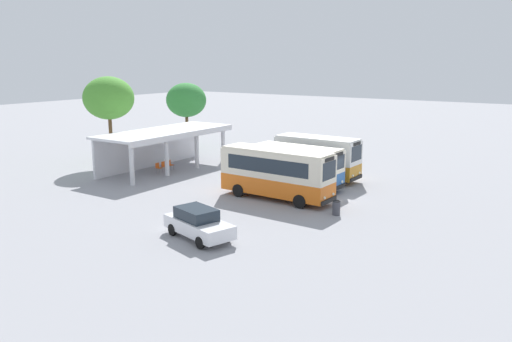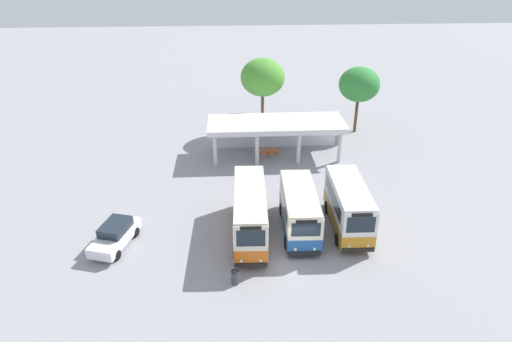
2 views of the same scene
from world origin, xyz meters
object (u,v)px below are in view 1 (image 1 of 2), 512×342
object	(u,v)px
parked_car_flank	(198,223)
waiting_chair_middle_seat	(170,164)
city_bus_middle_cream	(317,156)
litter_bin_apron	(336,208)
city_bus_second_in_row	(297,165)
city_bus_nearest_orange	(277,172)
waiting_chair_second_from_end	(164,166)
waiting_chair_end_by_column	(158,167)

from	to	relation	value
parked_car_flank	waiting_chair_middle_seat	distance (m)	17.77
city_bus_middle_cream	litter_bin_apron	size ratio (longest dim) A/B	7.56
city_bus_second_in_row	litter_bin_apron	size ratio (longest dim) A/B	7.62
city_bus_second_in_row	parked_car_flank	world-z (taller)	city_bus_second_in_row
city_bus_nearest_orange	litter_bin_apron	size ratio (longest dim) A/B	8.96
litter_bin_apron	city_bus_nearest_orange	bearing A→B (deg)	77.30
city_bus_second_in_row	city_bus_middle_cream	bearing A→B (deg)	1.88
city_bus_second_in_row	waiting_chair_middle_seat	distance (m)	12.20
city_bus_second_in_row	waiting_chair_second_from_end	distance (m)	12.23
waiting_chair_second_from_end	city_bus_nearest_orange	bearing A→B (deg)	-100.44
city_bus_second_in_row	litter_bin_apron	bearing A→B (deg)	-130.73
waiting_chair_second_from_end	waiting_chair_middle_seat	bearing A→B (deg)	1.38
city_bus_middle_cream	parked_car_flank	xyz separation A→B (m)	(-15.84, -1.11, -1.03)
city_bus_second_in_row	waiting_chair_second_from_end	bearing A→B (deg)	95.38
city_bus_nearest_orange	litter_bin_apron	distance (m)	5.26
city_bus_nearest_orange	waiting_chair_end_by_column	xyz separation A→B (m)	(1.59, 12.45, -1.36)
waiting_chair_end_by_column	litter_bin_apron	distance (m)	17.59
city_bus_second_in_row	waiting_chair_middle_seat	bearing A→B (deg)	92.03
city_bus_nearest_orange	city_bus_second_in_row	distance (m)	3.46
city_bus_second_in_row	waiting_chair_middle_seat	size ratio (longest dim) A/B	7.97
city_bus_middle_cream	waiting_chair_second_from_end	size ratio (longest dim) A/B	7.91
city_bus_nearest_orange	city_bus_middle_cream	distance (m)	6.89
city_bus_nearest_orange	waiting_chair_end_by_column	bearing A→B (deg)	82.74
waiting_chair_end_by_column	litter_bin_apron	bearing A→B (deg)	-98.82
city_bus_middle_cream	litter_bin_apron	bearing A→B (deg)	-145.95
city_bus_second_in_row	waiting_chair_middle_seat	world-z (taller)	city_bus_second_in_row
city_bus_middle_cream	parked_car_flank	bearing A→B (deg)	-175.99
waiting_chair_second_from_end	waiting_chair_middle_seat	xyz separation A→B (m)	(0.71, 0.02, 0.00)
city_bus_second_in_row	city_bus_middle_cream	world-z (taller)	city_bus_middle_cream
waiting_chair_middle_seat	litter_bin_apron	world-z (taller)	litter_bin_apron
city_bus_middle_cream	waiting_chair_end_by_column	bearing A→B (deg)	113.80
city_bus_second_in_row	parked_car_flank	xyz separation A→B (m)	(-12.41, -1.00, -0.90)
waiting_chair_second_from_end	parked_car_flank	bearing A→B (deg)	-130.67
city_bus_second_in_row	waiting_chair_end_by_column	world-z (taller)	city_bus_second_in_row
city_bus_second_in_row	city_bus_middle_cream	distance (m)	3.44
city_bus_middle_cream	waiting_chair_end_by_column	distance (m)	13.17
city_bus_nearest_orange	waiting_chair_second_from_end	xyz separation A→B (m)	(2.30, 12.46, -1.36)
parked_car_flank	litter_bin_apron	bearing A→B (deg)	-28.61
parked_car_flank	waiting_chair_middle_seat	world-z (taller)	parked_car_flank
waiting_chair_second_from_end	city_bus_middle_cream	bearing A→B (deg)	-69.12
city_bus_nearest_orange	waiting_chair_middle_seat	world-z (taller)	city_bus_nearest_orange
city_bus_second_in_row	litter_bin_apron	distance (m)	7.09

